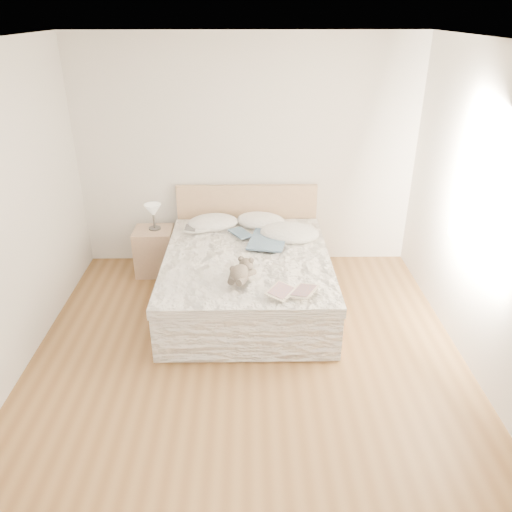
# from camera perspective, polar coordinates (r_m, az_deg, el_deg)

# --- Properties ---
(floor) EXTENTS (4.00, 4.50, 0.00)m
(floor) POSITION_cam_1_polar(r_m,az_deg,el_deg) (4.58, -1.00, -12.93)
(floor) COLOR brown
(floor) RESTS_ON ground
(ceiling) EXTENTS (4.00, 4.50, 0.00)m
(ceiling) POSITION_cam_1_polar(r_m,az_deg,el_deg) (3.54, -1.37, 23.14)
(ceiling) COLOR white
(ceiling) RESTS_ON ground
(wall_back) EXTENTS (4.00, 0.02, 2.70)m
(wall_back) POSITION_cam_1_polar(r_m,az_deg,el_deg) (5.99, -1.09, 11.44)
(wall_back) COLOR silver
(wall_back) RESTS_ON ground
(wall_front) EXTENTS (4.00, 0.02, 2.70)m
(wall_front) POSITION_cam_1_polar(r_m,az_deg,el_deg) (2.02, -1.36, -24.00)
(wall_front) COLOR silver
(wall_front) RESTS_ON ground
(wall_right) EXTENTS (0.02, 4.50, 2.70)m
(wall_right) POSITION_cam_1_polar(r_m,az_deg,el_deg) (4.34, 26.32, 2.60)
(wall_right) COLOR silver
(wall_right) RESTS_ON ground
(window) EXTENTS (0.02, 1.30, 1.10)m
(window) POSITION_cam_1_polar(r_m,az_deg,el_deg) (4.55, 24.88, 5.30)
(window) COLOR white
(window) RESTS_ON wall_right
(bed) EXTENTS (1.72, 2.14, 1.00)m
(bed) POSITION_cam_1_polar(r_m,az_deg,el_deg) (5.40, -1.02, -2.32)
(bed) COLOR tan
(bed) RESTS_ON floor
(nightstand) EXTENTS (0.46, 0.41, 0.56)m
(nightstand) POSITION_cam_1_polar(r_m,az_deg,el_deg) (6.13, -11.48, 0.56)
(nightstand) COLOR tan
(nightstand) RESTS_ON floor
(table_lamp) EXTENTS (0.21, 0.21, 0.31)m
(table_lamp) POSITION_cam_1_polar(r_m,az_deg,el_deg) (5.95, -11.67, 5.00)
(table_lamp) COLOR #48433E
(table_lamp) RESTS_ON nightstand
(pillow_left) EXTENTS (0.67, 0.53, 0.18)m
(pillow_left) POSITION_cam_1_polar(r_m,az_deg,el_deg) (5.90, -4.96, 3.82)
(pillow_left) COLOR white
(pillow_left) RESTS_ON bed
(pillow_middle) EXTENTS (0.71, 0.60, 0.18)m
(pillow_middle) POSITION_cam_1_polar(r_m,az_deg,el_deg) (5.92, 0.62, 4.01)
(pillow_middle) COLOR white
(pillow_middle) RESTS_ON bed
(pillow_right) EXTENTS (0.74, 0.58, 0.20)m
(pillow_right) POSITION_cam_1_polar(r_m,az_deg,el_deg) (5.62, 3.83, 2.65)
(pillow_right) COLOR white
(pillow_right) RESTS_ON bed
(blouse) EXTENTS (0.73, 0.76, 0.02)m
(blouse) POSITION_cam_1_polar(r_m,az_deg,el_deg) (5.47, 1.39, 1.89)
(blouse) COLOR #3A5570
(blouse) RESTS_ON bed
(photo_book) EXTENTS (0.32, 0.22, 0.02)m
(photo_book) POSITION_cam_1_polar(r_m,az_deg,el_deg) (5.77, -6.74, 3.08)
(photo_book) COLOR white
(photo_book) RESTS_ON bed
(childrens_book) EXTENTS (0.50, 0.45, 0.03)m
(childrens_book) POSITION_cam_1_polar(r_m,az_deg,el_deg) (4.48, 4.17, -4.11)
(childrens_book) COLOR beige
(childrens_book) RESTS_ON bed
(teddy_bear) EXTENTS (0.31, 0.37, 0.17)m
(teddy_bear) POSITION_cam_1_polar(r_m,az_deg,el_deg) (4.64, -1.92, -2.64)
(teddy_bear) COLOR brown
(teddy_bear) RESTS_ON bed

